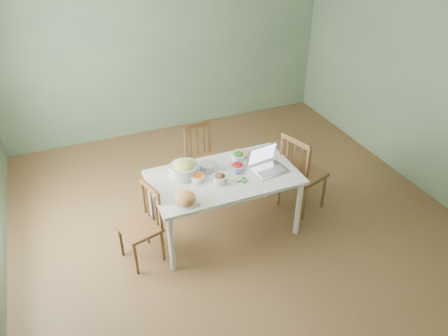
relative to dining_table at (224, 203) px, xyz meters
name	(u,v)px	position (x,y,z in m)	size (l,w,h in m)	color
floor	(233,217)	(0.18, 0.15, -0.37)	(5.00, 5.00, 0.00)	brown
wall_back	(166,45)	(0.18, 2.65, 0.98)	(5.00, 0.00, 2.70)	slate
wall_front	(408,292)	(0.18, -2.35, 0.98)	(5.00, 0.00, 2.70)	slate
wall_right	(423,80)	(2.68, 0.15, 0.98)	(0.00, 5.00, 2.70)	slate
dining_table	(224,203)	(0.00, 0.00, 0.00)	(1.57, 0.89, 0.74)	white
chair_far	(204,159)	(0.07, 0.83, 0.07)	(0.39, 0.37, 0.88)	#432919
chair_left	(139,226)	(-0.97, -0.09, 0.07)	(0.38, 0.37, 0.87)	#432919
chair_right	(303,171)	(1.03, 0.03, 0.14)	(0.45, 0.43, 1.02)	#432919
bread_boule	(185,198)	(-0.53, -0.30, 0.44)	(0.20, 0.20, 0.13)	#BC8139
butter_stick	(195,205)	(-0.46, -0.38, 0.38)	(0.11, 0.03, 0.03)	silver
bowl_squash	(184,168)	(-0.38, 0.17, 0.46)	(0.31, 0.31, 0.18)	#F1E678
bowl_carrot	(198,177)	(-0.29, 0.03, 0.41)	(0.15, 0.15, 0.08)	#F6400D
bowl_onion	(208,166)	(-0.11, 0.17, 0.42)	(0.19, 0.19, 0.10)	beige
bowl_mushroom	(220,178)	(-0.09, -0.09, 0.42)	(0.15, 0.15, 0.10)	#4B3523
bowl_redpep	(237,167)	(0.17, 0.04, 0.41)	(0.15, 0.15, 0.09)	red
bowl_broccoli	(239,156)	(0.28, 0.25, 0.41)	(0.14, 0.14, 0.09)	#21581B
flatbread	(240,154)	(0.34, 0.32, 0.38)	(0.22, 0.22, 0.02)	tan
basil_bunch	(242,181)	(0.13, -0.16, 0.38)	(0.17, 0.17, 0.02)	#144915
laptop	(270,161)	(0.49, -0.10, 0.49)	(0.36, 0.30, 0.25)	silver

